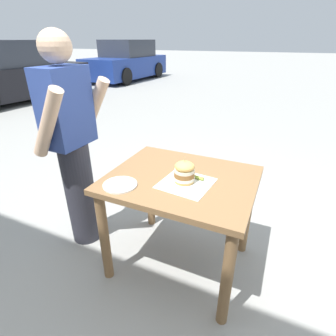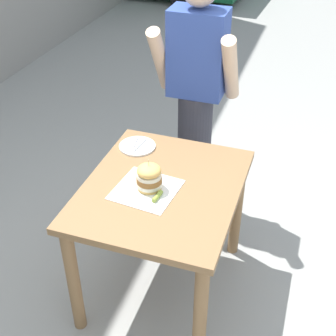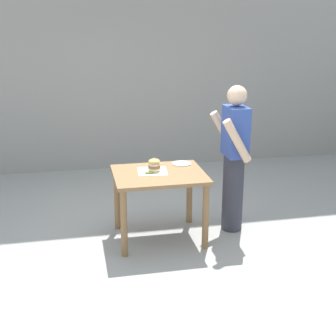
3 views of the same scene
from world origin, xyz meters
name	(u,v)px [view 1 (image 1 of 3)]	position (x,y,z in m)	size (l,w,h in m)	color
ground_plane	(179,261)	(0.00, 0.00, 0.00)	(80.00, 80.00, 0.00)	#9E9E99
patio_table	(181,195)	(0.00, 0.00, 0.64)	(0.82, 0.99, 0.77)	olive
serving_paper	(186,183)	(-0.07, -0.06, 0.78)	(0.32, 0.32, 0.00)	white
sandwich	(184,172)	(-0.06, -0.04, 0.85)	(0.14, 0.14, 0.18)	#E5B25B
pickle_spear	(198,177)	(0.01, -0.11, 0.79)	(0.02, 0.02, 0.09)	#8EA83D
side_plate_with_forks	(120,185)	(-0.27, 0.32, 0.78)	(0.22, 0.22, 0.02)	white
diner_across_table	(73,146)	(-0.07, 0.88, 0.88)	(0.55, 0.35, 1.69)	#33333D
parked_car_mid_block	(127,62)	(8.89, 6.10, 0.72)	(4.25, 1.93, 1.60)	navy
parked_car_far_end	(14,74)	(3.84, 6.67, 0.72)	(4.35, 2.15, 1.60)	black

